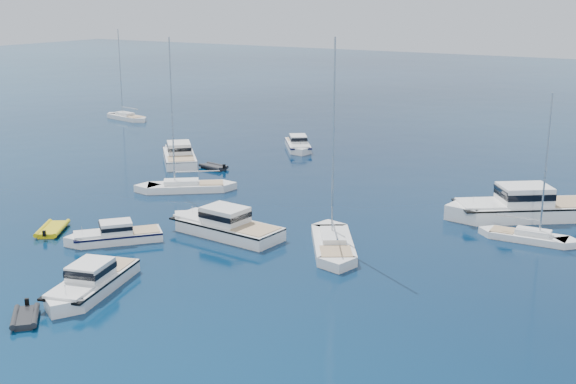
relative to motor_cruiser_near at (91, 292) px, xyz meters
name	(u,v)px	position (x,y,z in m)	size (l,w,h in m)	color
ground	(101,330)	(4.57, -3.72, 0.00)	(400.00, 400.00, 0.00)	navy
motor_cruiser_near	(91,292)	(0.00, 0.00, 0.00)	(2.85, 9.33, 2.45)	white
motor_cruiser_left	(115,242)	(-5.69, 8.10, 0.00)	(2.40, 7.84, 2.06)	silver
motor_cruiser_centre	(223,234)	(0.34, 13.91, 0.00)	(3.36, 10.99, 2.89)	silver
motor_cruiser_far_l	(179,161)	(-19.41, 32.67, 0.00)	(3.33, 10.89, 2.86)	white
motor_cruiser_distant	(519,218)	(19.18, 30.57, 0.00)	(4.19, 13.70, 3.60)	white
motor_cruiser_horizon	(298,149)	(-11.31, 45.44, 0.00)	(2.58, 8.43, 2.21)	white
sailboat_mid_r	(333,249)	(9.39, 15.29, 0.00)	(2.84, 10.91, 16.04)	white
sailboat_mid_l	(186,191)	(-10.68, 22.96, 0.00)	(2.67, 10.28, 15.11)	white
sailboat_centre	(528,240)	(21.34, 24.82, 0.00)	(2.10, 8.08, 11.87)	white
sailboat_far_l	(127,119)	(-44.69, 51.25, 0.00)	(2.44, 9.37, 13.78)	white
tender_yellow	(53,232)	(-11.71, 7.38, 0.00)	(2.21, 4.11, 0.95)	#D1BA0C
tender_grey_near	(26,321)	(-0.02, -5.12, 0.00)	(1.77, 3.14, 0.95)	black
tender_grey_far	(214,169)	(-13.93, 31.78, 0.00)	(1.84, 3.28, 0.95)	black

